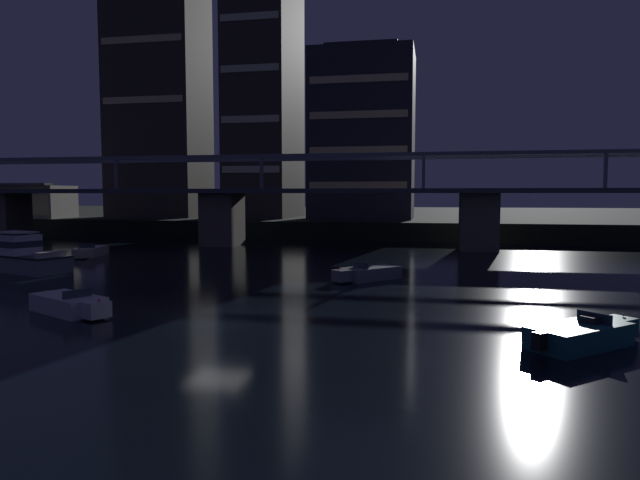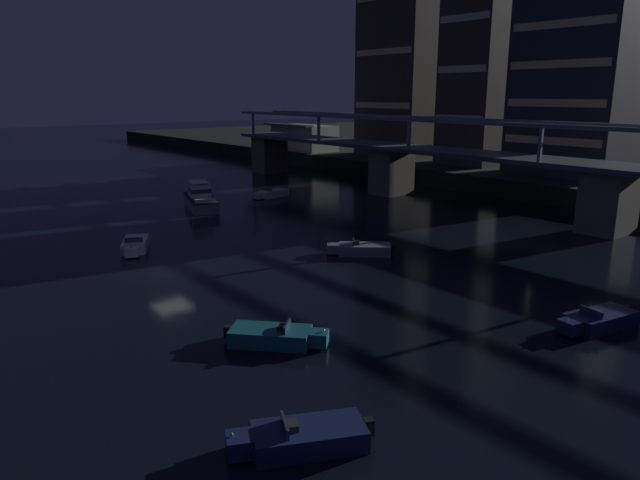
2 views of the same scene
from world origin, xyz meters
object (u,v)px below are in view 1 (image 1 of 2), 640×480
(river_bridge, at_px, (345,206))
(tower_west_tall, at_px, (265,101))
(waterfront_pavilion, at_px, (26,202))
(speedboat_far_left, at_px, (583,335))
(tower_west_low, at_px, (158,76))
(speedboat_near_center, at_px, (90,252))
(speedboat_mid_right, at_px, (71,304))
(cabin_cruiser_near_left, at_px, (18,256))
(tower_central, at_px, (363,135))
(speedboat_near_right, at_px, (368,273))

(river_bridge, bearing_deg, tower_west_tall, 124.98)
(waterfront_pavilion, relative_size, speedboat_far_left, 2.76)
(tower_west_low, relative_size, speedboat_far_left, 9.03)
(river_bridge, relative_size, speedboat_near_center, 16.33)
(river_bridge, xyz_separation_m, tower_west_low, (-30.11, 19.71, 18.17))
(river_bridge, relative_size, tower_west_tall, 2.58)
(waterfront_pavilion, xyz_separation_m, speedboat_mid_right, (39.05, -46.66, -4.02))
(tower_west_tall, distance_m, speedboat_mid_right, 59.17)
(tower_west_tall, height_order, waterfront_pavilion, tower_west_tall)
(waterfront_pavilion, xyz_separation_m, speedboat_far_left, (60.60, -48.21, -4.02))
(river_bridge, distance_m, speedboat_mid_right, 35.70)
(river_bridge, distance_m, waterfront_pavilion, 47.84)
(tower_west_tall, relative_size, speedboat_mid_right, 6.73)
(cabin_cruiser_near_left, distance_m, speedboat_near_center, 9.81)
(tower_central, bearing_deg, speedboat_near_center, -122.82)
(speedboat_near_right, bearing_deg, tower_central, 97.63)
(speedboat_far_left, bearing_deg, waterfront_pavilion, 141.50)
(tower_west_tall, bearing_deg, waterfront_pavilion, -163.84)
(speedboat_far_left, bearing_deg, tower_central, 105.08)
(speedboat_near_right, bearing_deg, river_bridge, 102.67)
(tower_west_tall, distance_m, waterfront_pavilion, 35.80)
(tower_central, height_order, speedboat_mid_right, tower_central)
(river_bridge, bearing_deg, cabin_cruiser_near_left, -131.71)
(tower_central, bearing_deg, river_bridge, -88.40)
(speedboat_near_right, distance_m, speedboat_far_left, 17.32)
(speedboat_near_center, xyz_separation_m, speedboat_near_right, (25.57, -9.09, 0.00))
(waterfront_pavilion, bearing_deg, speedboat_far_left, -38.50)
(tower_west_tall, relative_size, speedboat_far_left, 7.35)
(tower_west_low, relative_size, tower_west_tall, 1.23)
(speedboat_near_center, relative_size, speedboat_near_right, 1.15)
(speedboat_near_center, height_order, speedboat_mid_right, same)
(speedboat_near_center, distance_m, speedboat_far_left, 42.20)
(waterfront_pavilion, height_order, speedboat_near_center, waterfront_pavilion)
(tower_west_tall, bearing_deg, speedboat_near_center, -99.99)
(tower_central, xyz_separation_m, speedboat_near_center, (-20.16, -31.25, -12.83))
(waterfront_pavilion, bearing_deg, tower_west_tall, 16.16)
(tower_west_low, relative_size, speedboat_mid_right, 8.27)
(waterfront_pavilion, bearing_deg, cabin_cruiser_near_left, -52.47)
(speedboat_mid_right, bearing_deg, speedboat_far_left, -4.11)
(speedboat_far_left, bearing_deg, speedboat_near_center, 145.92)
(speedboat_mid_right, distance_m, speedboat_far_left, 21.61)
(speedboat_near_center, distance_m, speedboat_mid_right, 25.85)
(tower_central, relative_size, speedboat_near_right, 4.92)
(tower_west_tall, xyz_separation_m, cabin_cruiser_near_left, (-5.23, -43.47, -17.53))
(speedboat_near_right, xyz_separation_m, speedboat_far_left, (9.39, -14.56, 0.00))
(tower_west_tall, height_order, speedboat_mid_right, tower_west_tall)
(tower_west_tall, height_order, cabin_cruiser_near_left, tower_west_tall)
(speedboat_near_right, bearing_deg, cabin_cruiser_near_left, -178.47)
(speedboat_near_center, bearing_deg, speedboat_mid_right, -58.77)
(river_bridge, bearing_deg, tower_west_low, 146.79)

